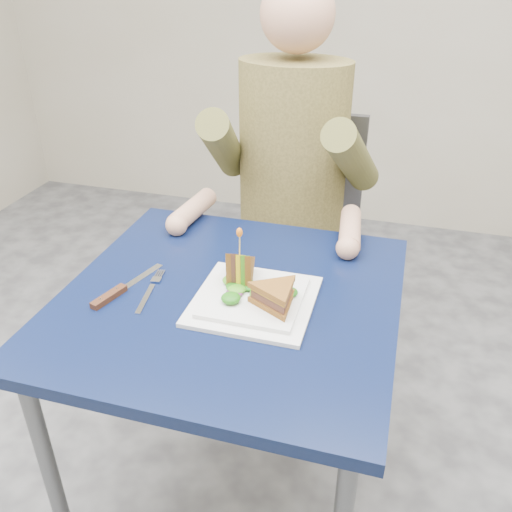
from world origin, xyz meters
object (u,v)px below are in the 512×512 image
(sandwich_upright, at_px, (240,269))
(table, at_px, (230,323))
(plate, at_px, (254,299))
(chair, at_px, (296,228))
(diner, at_px, (292,135))
(fork, at_px, (149,292))
(sandwich_flat, at_px, (276,296))
(knife, at_px, (115,293))

(sandwich_upright, bearing_deg, table, -120.21)
(plate, bearing_deg, chair, 94.80)
(diner, bearing_deg, chair, 90.00)
(chair, distance_m, sandwich_upright, 0.74)
(table, height_order, fork, fork)
(sandwich_upright, distance_m, fork, 0.21)
(sandwich_flat, height_order, fork, sandwich_flat)
(chair, xyz_separation_m, fork, (-0.18, -0.77, 0.19))
(sandwich_upright, bearing_deg, diner, 91.64)
(diner, relative_size, knife, 3.42)
(sandwich_upright, bearing_deg, sandwich_flat, -34.77)
(sandwich_upright, bearing_deg, chair, 91.37)
(sandwich_upright, distance_m, knife, 0.29)
(table, relative_size, chair, 0.81)
(plate, bearing_deg, sandwich_upright, 135.53)
(knife, bearing_deg, chair, 72.93)
(fork, bearing_deg, table, 13.79)
(sandwich_flat, bearing_deg, chair, 98.68)
(knife, bearing_deg, diner, 70.35)
(table, bearing_deg, diner, 90.00)
(table, distance_m, fork, 0.20)
(diner, bearing_deg, sandwich_flat, -79.87)
(diner, distance_m, sandwich_flat, 0.68)
(table, distance_m, diner, 0.67)
(plate, relative_size, fork, 1.45)
(diner, xyz_separation_m, sandwich_flat, (0.12, -0.66, -0.14))
(sandwich_flat, bearing_deg, table, 160.74)
(chair, height_order, plate, chair)
(diner, xyz_separation_m, sandwich_upright, (0.02, -0.59, -0.13))
(fork, bearing_deg, diner, 74.99)
(diner, distance_m, plate, 0.66)
(table, distance_m, sandwich_upright, 0.14)
(plate, relative_size, knife, 1.19)
(chair, relative_size, plate, 3.58)
(fork, bearing_deg, sandwich_upright, 20.46)
(plate, height_order, knife, plate)
(chair, height_order, fork, chair)
(chair, relative_size, diner, 1.25)
(plate, height_order, sandwich_upright, sandwich_upright)
(sandwich_flat, distance_m, fork, 0.30)
(fork, distance_m, knife, 0.08)
(sandwich_flat, distance_m, knife, 0.37)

